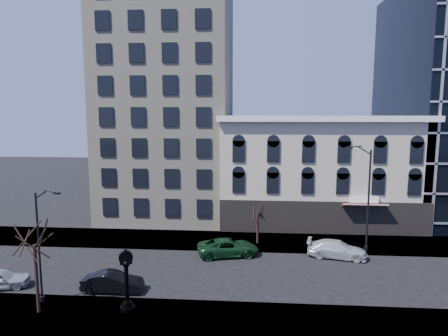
{
  "coord_description": "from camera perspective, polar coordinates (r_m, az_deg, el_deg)",
  "views": [
    {
      "loc": [
        4.67,
        -30.56,
        12.86
      ],
      "look_at": [
        2.0,
        4.0,
        8.0
      ],
      "focal_mm": 32.0,
      "sensor_mm": 36.0,
      "label": 1
    }
  ],
  "objects": [
    {
      "name": "bare_tree_near",
      "position": [
        27.88,
        -25.59,
        -7.96
      ],
      "size": [
        4.21,
        4.21,
        7.22
      ],
      "color": "black",
      "rests_on": "sidewalk_near"
    },
    {
      "name": "street_clock",
      "position": [
        27.43,
        -13.74,
        -15.58
      ],
      "size": [
        0.94,
        0.94,
        4.15
      ],
      "rotation": [
        0.0,
        0.0,
        0.37
      ],
      "color": "black",
      "rests_on": "sidewalk_near"
    },
    {
      "name": "street_lamp_near",
      "position": [
        28.77,
        -24.42,
        -6.29
      ],
      "size": [
        1.98,
        0.89,
        7.95
      ],
      "rotation": [
        0.0,
        0.0,
        -0.34
      ],
      "color": "black",
      "rests_on": "sidewalk_near"
    },
    {
      "name": "street_lamp_far",
      "position": [
        38.24,
        19.06,
        -0.34
      ],
      "size": [
        2.57,
        0.49,
        9.93
      ],
      "rotation": [
        0.0,
        0.0,
        3.07
      ],
      "color": "black",
      "rests_on": "sidewalk_far"
    },
    {
      "name": "ground",
      "position": [
        33.48,
        -4.07,
        -14.63
      ],
      "size": [
        160.0,
        160.0,
        0.0
      ],
      "primitive_type": "plane",
      "color": "black",
      "rests_on": "ground"
    },
    {
      "name": "sidewalk_far",
      "position": [
        40.9,
        -2.4,
        -10.27
      ],
      "size": [
        160.0,
        6.0,
        0.12
      ],
      "primitive_type": "cube",
      "color": "#9B978D",
      "rests_on": "ground"
    },
    {
      "name": "victorian_row",
      "position": [
        47.52,
        13.24,
        -0.54
      ],
      "size": [
        22.6,
        11.19,
        12.5
      ],
      "color": "#BFB59D",
      "rests_on": "ground"
    },
    {
      "name": "car_near_b",
      "position": [
        30.98,
        -15.63,
        -15.41
      ],
      "size": [
        4.37,
        1.58,
        1.43
      ],
      "primitive_type": "imported",
      "rotation": [
        0.0,
        0.0,
        1.59
      ],
      "color": "black",
      "rests_on": "ground"
    },
    {
      "name": "car_far_a",
      "position": [
        36.67,
        0.59,
        -11.28
      ],
      "size": [
        5.95,
        3.77,
        1.53
      ],
      "primitive_type": "imported",
      "rotation": [
        0.0,
        0.0,
        1.81
      ],
      "color": "#143F1E",
      "rests_on": "ground"
    },
    {
      "name": "car_far_b",
      "position": [
        37.62,
        15.84,
        -11.1
      ],
      "size": [
        5.53,
        3.14,
        1.51
      ],
      "primitive_type": "imported",
      "rotation": [
        0.0,
        0.0,
        1.36
      ],
      "color": "silver",
      "rests_on": "ground"
    },
    {
      "name": "sidewalk_near",
      "position": [
        26.35,
        -6.82,
        -21.13
      ],
      "size": [
        160.0,
        6.0,
        0.12
      ],
      "primitive_type": "cube",
      "color": "#9B978D",
      "rests_on": "ground"
    },
    {
      "name": "bare_tree_far",
      "position": [
        39.02,
        4.86,
        -5.59
      ],
      "size": [
        2.79,
        2.79,
        4.78
      ],
      "color": "black",
      "rests_on": "sidewalk_far"
    },
    {
      "name": "cream_tower",
      "position": [
        51.02,
        -8.11,
        15.18
      ],
      "size": [
        15.9,
        15.4,
        42.5
      ],
      "color": "#BEB499",
      "rests_on": "ground"
    }
  ]
}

